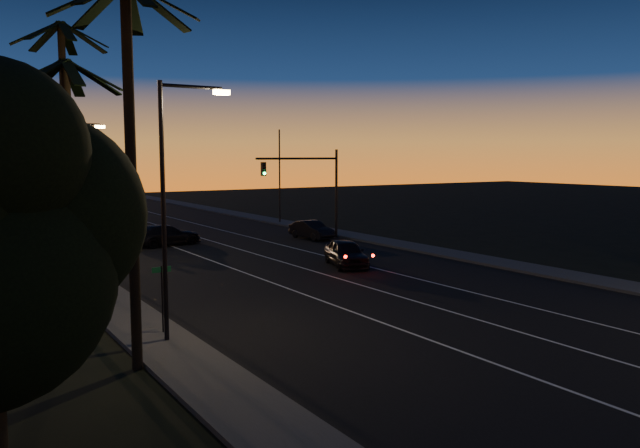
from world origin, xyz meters
TOP-DOWN VIEW (x-y plane):
  - road at (0.00, 30.00)m, footprint 20.00×170.00m
  - sidewalk_left at (-11.20, 30.00)m, footprint 2.40×170.00m
  - sidewalk_right at (11.20, 30.00)m, footprint 2.40×170.00m
  - lane_stripe_left at (-3.00, 30.00)m, footprint 0.12×160.00m
  - lane_stripe_mid at (0.50, 30.00)m, footprint 0.12×160.00m
  - lane_stripe_right at (4.00, 30.00)m, footprint 0.12×160.00m
  - palm_near at (-12.60, 18.00)m, footprint 4.25×4.16m
  - palm_mid at (-13.20, 24.00)m, footprint 4.25×4.16m
  - palm_far at (-12.20, 30.00)m, footprint 4.25×4.16m
  - streetlight_left_near at (-10.70, 20.00)m, footprint 2.55×0.26m
  - streetlight_left_far at (-10.69, 38.00)m, footprint 2.55×0.26m
  - street_sign at (-10.80, 21.00)m, footprint 0.70×0.06m
  - signal_mast at (7.14, 39.99)m, footprint 7.10×0.41m
  - signal_post at (-9.50, 39.98)m, footprint 0.28×0.37m
  - far_pole_left at (-11.00, 55.00)m, footprint 0.14×0.14m
  - far_pole_right at (11.00, 52.00)m, footprint 0.14×0.14m
  - lead_car at (2.97, 29.24)m, footprint 3.38×5.43m
  - right_car at (7.63, 40.68)m, footprint 1.82×4.42m
  - cross_car at (-3.21, 43.31)m, footprint 5.55×3.02m

SIDE VIEW (x-z plane):
  - road at x=0.00m, z-range 0.00..0.01m
  - lane_stripe_left at x=-3.00m, z-range 0.01..0.02m
  - lane_stripe_mid at x=0.50m, z-range 0.01..0.02m
  - lane_stripe_right at x=4.00m, z-range 0.01..0.02m
  - sidewalk_left at x=-11.20m, z-range 0.00..0.16m
  - sidewalk_right at x=11.20m, z-range 0.00..0.16m
  - right_car at x=7.63m, z-range 0.01..1.44m
  - cross_car at x=-3.21m, z-range 0.01..1.54m
  - lead_car at x=2.97m, z-range 0.01..1.58m
  - street_sign at x=-10.80m, z-range 0.36..2.96m
  - signal_post at x=-9.50m, z-range 0.79..4.99m
  - far_pole_left at x=-11.00m, z-range 0.00..9.00m
  - far_pole_right at x=11.00m, z-range 0.00..9.00m
  - signal_mast at x=7.14m, z-range 1.28..8.28m
  - streetlight_left_far at x=-10.69m, z-range 0.81..9.31m
  - streetlight_left_near at x=-10.70m, z-range 0.82..9.82m
  - palm_mid at x=-13.20m, z-range 1.24..11.27m
  - palm_near at x=-12.60m, z-range 1.31..12.84m
  - palm_far at x=-12.20m, z-range 1.35..13.88m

